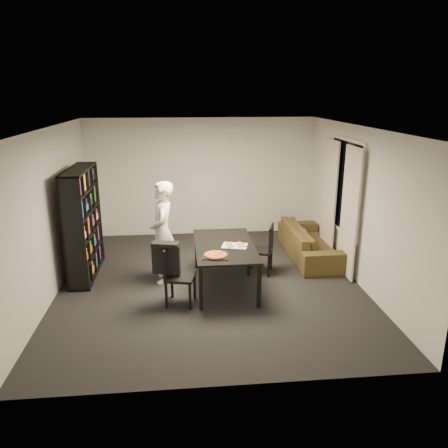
{
  "coord_description": "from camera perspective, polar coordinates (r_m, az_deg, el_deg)",
  "views": [
    {
      "loc": [
        -0.45,
        -6.84,
        3.14
      ],
      "look_at": [
        0.24,
        -0.03,
        1.05
      ],
      "focal_mm": 35.0,
      "sensor_mm": 36.0,
      "label": 1
    }
  ],
  "objects": [
    {
      "name": "pizza_slices",
      "position": [
        7.12,
        1.44,
        -2.71
      ],
      "size": [
        0.46,
        0.43,
        0.01
      ],
      "primitive_type": null,
      "rotation": [
        0.0,
        0.0,
        0.39
      ],
      "color": "#D78D43",
      "rests_on": "dining_table"
    },
    {
      "name": "room",
      "position": [
        7.09,
        -1.92,
        1.94
      ],
      "size": [
        5.01,
        5.51,
        2.61
      ],
      "color": "black",
      "rests_on": "ground"
    },
    {
      "name": "draped_jacket",
      "position": [
        6.63,
        -7.59,
        -4.28
      ],
      "size": [
        0.43,
        0.26,
        0.5
      ],
      "rotation": [
        0.0,
        0.0,
        1.34
      ],
      "color": "black",
      "rests_on": "chair_left"
    },
    {
      "name": "pepperoni_pizza",
      "position": [
        6.66,
        -1.08,
        -4.05
      ],
      "size": [
        0.35,
        0.35,
        0.03
      ],
      "rotation": [
        0.0,
        0.0,
        0.38
      ],
      "color": "#A1612E",
      "rests_on": "dining_table"
    },
    {
      "name": "kitchen_towel",
      "position": [
        7.11,
        1.41,
        -2.85
      ],
      "size": [
        0.46,
        0.39,
        0.01
      ],
      "primitive_type": "cube",
      "rotation": [
        0.0,
        0.0,
        -0.25
      ],
      "color": "white",
      "rests_on": "dining_table"
    },
    {
      "name": "dining_table",
      "position": [
        7.18,
        0.08,
        -3.21
      ],
      "size": [
        0.97,
        1.74,
        0.72
      ],
      "color": "black",
      "rests_on": "room"
    },
    {
      "name": "chair_right",
      "position": [
        7.77,
        5.4,
        -2.9
      ],
      "size": [
        0.52,
        0.52,
        0.89
      ],
      "rotation": [
        0.0,
        0.0,
        -1.89
      ],
      "color": "black",
      "rests_on": "room"
    },
    {
      "name": "baking_tray",
      "position": [
        6.67,
        -1.1,
        -4.2
      ],
      "size": [
        0.44,
        0.37,
        0.01
      ],
      "primitive_type": "cube",
      "rotation": [
        0.0,
        0.0,
        -0.14
      ],
      "color": "black",
      "rests_on": "dining_table"
    },
    {
      "name": "window_frame",
      "position": [
        8.16,
        15.48,
        4.77
      ],
      "size": [
        0.03,
        1.52,
        1.72
      ],
      "primitive_type": "cube",
      "color": "white",
      "rests_on": "room"
    },
    {
      "name": "curtain_right",
      "position": [
        8.68,
        13.6,
        3.25
      ],
      "size": [
        0.03,
        0.7,
        2.25
      ],
      "primitive_type": "cube",
      "color": "beige",
      "rests_on": "room"
    },
    {
      "name": "chair_left",
      "position": [
        6.69,
        -6.48,
        -6.2
      ],
      "size": [
        0.51,
        0.51,
        0.91
      ],
      "rotation": [
        0.0,
        0.0,
        1.34
      ],
      "color": "black",
      "rests_on": "room"
    },
    {
      "name": "bookshelf",
      "position": [
        7.94,
        -17.92,
        0.12
      ],
      "size": [
        0.35,
        1.5,
        1.9
      ],
      "primitive_type": "cube",
      "color": "black",
      "rests_on": "room"
    },
    {
      "name": "curtain_left",
      "position": [
        7.74,
        16.07,
        1.41
      ],
      "size": [
        0.03,
        0.7,
        2.25
      ],
      "primitive_type": "cube",
      "color": "beige",
      "rests_on": "room"
    },
    {
      "name": "window_pane",
      "position": [
        8.16,
        15.51,
        4.77
      ],
      "size": [
        0.02,
        1.4,
        1.6
      ],
      "primitive_type": "cube",
      "color": "black",
      "rests_on": "room"
    },
    {
      "name": "person",
      "position": [
        7.39,
        -8.03,
        -1.1
      ],
      "size": [
        0.42,
        0.63,
        1.73
      ],
      "primitive_type": "imported",
      "rotation": [
        0.0,
        0.0,
        -1.57
      ],
      "color": "white",
      "rests_on": "room"
    },
    {
      "name": "sofa",
      "position": [
        8.72,
        11.2,
        -2.3
      ],
      "size": [
        0.82,
        2.11,
        0.62
      ],
      "primitive_type": "imported",
      "rotation": [
        0.0,
        0.0,
        1.57
      ],
      "color": "#42391A",
      "rests_on": "room"
    }
  ]
}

